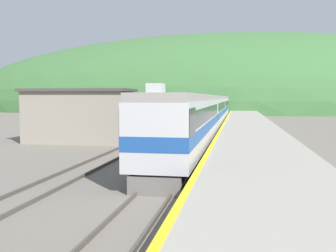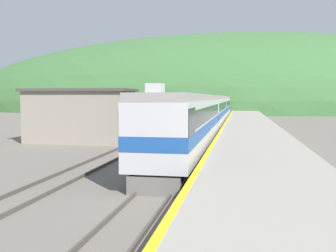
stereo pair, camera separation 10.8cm
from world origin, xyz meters
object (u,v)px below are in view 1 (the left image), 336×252
Objects in this scene: carriage_third at (219,107)px; siding_train at (187,110)px; express_train_lead_car at (187,123)px; carriage_second at (210,112)px.

carriage_third is 0.42× the size of siding_train.
express_train_lead_car is 42.11m from carriage_third.
express_train_lead_car reaches higher than carriage_second.
carriage_third is at bearing 42.99° from siding_train.
siding_train is (-4.93, 37.52, -0.39)m from express_train_lead_car.
express_train_lead_car is 21.50m from carriage_second.
carriage_second is 16.76m from siding_train.
siding_train is (-4.93, -4.59, -0.38)m from carriage_third.
express_train_lead_car is at bearing -82.52° from siding_train.
siding_train is at bearing -137.01° from carriage_third.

